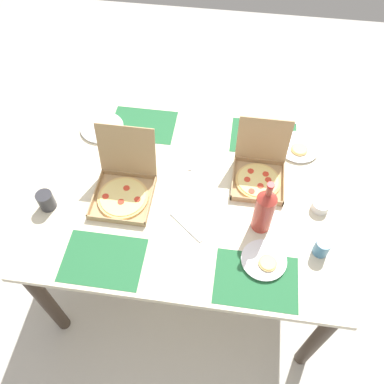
% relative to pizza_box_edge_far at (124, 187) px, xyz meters
% --- Properties ---
extents(ground_plane, '(6.00, 6.00, 0.00)m').
position_rel_pizza_box_edge_far_xyz_m(ground_plane, '(0.33, 0.05, -0.83)').
color(ground_plane, beige).
extents(dining_table, '(1.51, 1.15, 0.78)m').
position_rel_pizza_box_edge_far_xyz_m(dining_table, '(0.33, 0.05, -0.15)').
color(dining_table, '#3F3328').
rests_on(dining_table, ground_plane).
extents(placemat_near_left, '(0.36, 0.26, 0.00)m').
position_rel_pizza_box_edge_far_xyz_m(placemat_near_left, '(-0.01, -0.37, -0.05)').
color(placemat_near_left, '#236638').
rests_on(placemat_near_left, dining_table).
extents(placemat_near_right, '(0.36, 0.26, 0.00)m').
position_rel_pizza_box_edge_far_xyz_m(placemat_near_right, '(0.67, -0.37, -0.05)').
color(placemat_near_right, '#236638').
rests_on(placemat_near_right, dining_table).
extents(placemat_far_left, '(0.36, 0.26, 0.00)m').
position_rel_pizza_box_edge_far_xyz_m(placemat_far_left, '(-0.01, 0.47, -0.05)').
color(placemat_far_left, '#236638').
rests_on(placemat_far_left, dining_table).
extents(placemat_far_right, '(0.36, 0.26, 0.00)m').
position_rel_pizza_box_edge_far_xyz_m(placemat_far_right, '(0.67, 0.47, -0.05)').
color(placemat_far_right, '#236638').
rests_on(placemat_far_right, dining_table).
extents(pizza_box_edge_far, '(0.28, 0.33, 0.32)m').
position_rel_pizza_box_edge_far_xyz_m(pizza_box_edge_far, '(0.00, 0.00, 0.00)').
color(pizza_box_edge_far, tan).
rests_on(pizza_box_edge_far, dining_table).
extents(pizza_box_center, '(0.26, 0.29, 0.29)m').
position_rel_pizza_box_edge_far_xyz_m(pizza_box_center, '(0.65, 0.19, -0.00)').
color(pizza_box_center, tan).
rests_on(pizza_box_center, dining_table).
extents(plate_far_left, '(0.24, 0.24, 0.02)m').
position_rel_pizza_box_edge_far_xyz_m(plate_far_left, '(-0.23, 0.41, -0.04)').
color(plate_far_left, white).
rests_on(plate_far_left, dining_table).
extents(plate_near_left, '(0.20, 0.20, 0.03)m').
position_rel_pizza_box_edge_far_xyz_m(plate_near_left, '(0.70, -0.28, -0.04)').
color(plate_near_left, white).
rests_on(plate_near_left, dining_table).
extents(plate_middle, '(0.22, 0.22, 0.03)m').
position_rel_pizza_box_edge_far_xyz_m(plate_middle, '(0.85, 0.42, -0.04)').
color(plate_middle, white).
rests_on(plate_middle, dining_table).
extents(soda_bottle, '(0.09, 0.09, 0.32)m').
position_rel_pizza_box_edge_far_xyz_m(soda_bottle, '(0.67, -0.09, 0.08)').
color(soda_bottle, '#B2382D').
rests_on(soda_bottle, dining_table).
extents(cup_red, '(0.08, 0.08, 0.09)m').
position_rel_pizza_box_edge_far_xyz_m(cup_red, '(-0.35, -0.13, -0.00)').
color(cup_red, '#333338').
rests_on(cup_red, dining_table).
extents(cup_spare, '(0.07, 0.07, 0.09)m').
position_rel_pizza_box_edge_far_xyz_m(cup_spare, '(0.94, -0.19, -0.00)').
color(cup_spare, teal).
rests_on(cup_spare, dining_table).
extents(condiment_bowl, '(0.08, 0.08, 0.05)m').
position_rel_pizza_box_edge_far_xyz_m(condiment_bowl, '(0.95, 0.04, -0.03)').
color(condiment_bowl, white).
rests_on(condiment_bowl, dining_table).
extents(knife_by_far_left, '(0.03, 0.21, 0.00)m').
position_rel_pizza_box_edge_far_xyz_m(knife_by_far_left, '(0.30, 0.29, -0.05)').
color(knife_by_far_left, '#B7B7BC').
rests_on(knife_by_far_left, dining_table).
extents(knife_by_far_right, '(0.17, 0.15, 0.00)m').
position_rel_pizza_box_edge_far_xyz_m(knife_by_far_right, '(0.33, -0.15, -0.05)').
color(knife_by_far_right, '#B7B7BC').
rests_on(knife_by_far_right, dining_table).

